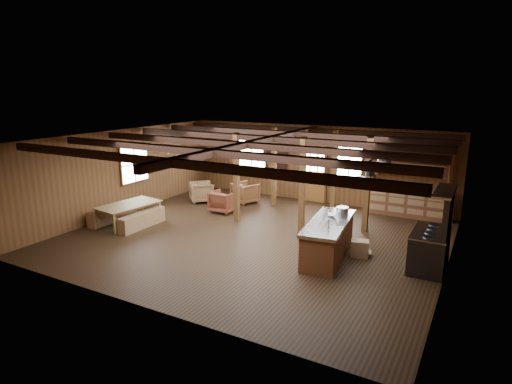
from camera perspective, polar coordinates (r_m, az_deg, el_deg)
room at (r=11.80m, az=-0.18°, el=0.39°), size 10.04×9.04×2.84m
ceiling_joists at (r=11.72m, az=0.24°, el=6.67°), size 9.80×8.82×0.18m
timber_posts at (r=13.40m, az=6.10°, el=1.96°), size 3.95×2.35×2.80m
back_door at (r=15.85m, az=7.66°, el=1.86°), size 1.02×0.08×2.15m
window_back_left at (r=16.83m, az=-0.55°, el=5.17°), size 1.32×0.06×1.32m
window_back_right at (r=15.32m, az=12.30°, el=3.98°), size 1.02×0.06×1.32m
window_left at (r=15.11m, az=-15.93°, el=3.63°), size 0.14×1.24×1.32m
notice_boards at (r=16.31m, az=2.83°, el=5.02°), size 1.08×0.03×0.90m
back_counter at (r=14.83m, az=19.59°, el=-0.79°), size 2.55×0.60×2.45m
pendant_lamps at (r=13.65m, az=-6.44°, el=5.80°), size 1.86×2.36×0.66m
pot_rack at (r=10.78m, az=15.96°, el=3.30°), size 0.37×3.00×0.45m
kitchen_island at (r=10.80m, az=9.57°, el=-6.21°), size 1.16×2.58×1.20m
step_stool at (r=11.09m, az=13.65°, el=-7.34°), size 0.56×0.46×0.43m
commercial_range at (r=10.78m, az=22.44°, el=-6.34°), size 0.80×1.55×1.92m
dining_table at (r=13.71m, az=-16.46°, el=-2.90°), size 1.28×1.99×0.66m
bench_wall at (r=14.26m, az=-18.57°, el=-2.78°), size 0.33×1.75×0.48m
bench_aisle at (r=13.39m, az=-14.92°, el=-3.60°), size 0.32×1.71×0.47m
armchair_a at (r=14.52m, az=-4.36°, el=-1.27°), size 0.79×0.81×0.73m
armchair_b at (r=15.63m, az=-1.45°, el=-0.10°), size 1.04×1.06×0.75m
armchair_c at (r=15.88m, az=-7.25°, el=-0.00°), size 1.13×1.13×0.73m
counter_pot at (r=11.26m, az=11.43°, el=-2.46°), size 0.32×0.32×0.19m
bowl at (r=11.03m, az=9.90°, el=-3.07°), size 0.31×0.31×0.07m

